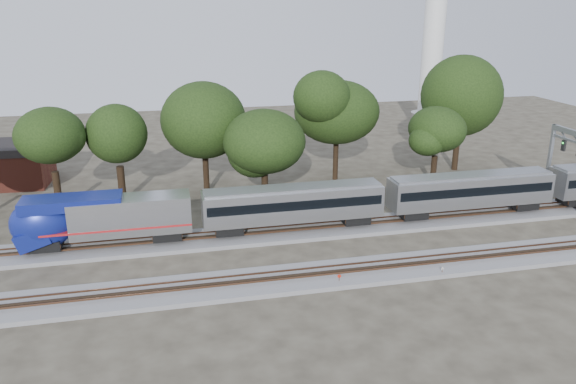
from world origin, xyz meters
name	(u,v)px	position (x,y,z in m)	size (l,w,h in m)	color
ground	(310,258)	(0.00, 0.00, 0.00)	(160.00, 160.00, 0.00)	#383328
track_far	(295,231)	(0.00, 6.00, 0.21)	(160.00, 5.00, 0.73)	slate
track_near	(322,276)	(0.00, -4.00, 0.21)	(160.00, 5.00, 0.73)	slate
train	(552,183)	(29.26, 6.00, 3.31)	(113.64, 3.25, 4.79)	#AAADB1
switch_stand_red	(339,278)	(1.01, -5.53, 0.61)	(0.30, 0.06, 0.95)	#512D19
switch_stand_white	(442,271)	(10.07, -6.02, 0.55)	(0.26, 0.14, 0.86)	#512D19
switch_lever	(389,279)	(5.39, -5.72, 0.15)	(0.50, 0.30, 0.30)	#512D19
signal_gantry	(573,153)	(31.32, 6.00, 6.66)	(0.63, 7.51, 9.13)	gray
brick_building	(4,164)	(-32.66, 30.24, 2.70)	(11.56, 8.47, 5.36)	maroon
tree_1	(50,135)	(-24.27, 17.77, 8.79)	(8.95, 8.95, 12.62)	black
tree_2	(117,134)	(-17.53, 19.43, 8.26)	(8.42, 8.42, 11.86)	black
tree_3	(204,120)	(-7.65, 20.78, 9.14)	(9.30, 9.30, 13.11)	black
tree_4	(264,141)	(-1.41, 15.12, 7.54)	(7.69, 7.69, 10.84)	black
tree_5	(337,112)	(9.51, 22.89, 8.98)	(9.14, 9.14, 12.89)	black
tree_6	(437,129)	(20.74, 17.21, 7.42)	(7.56, 7.56, 10.66)	black
tree_7	(461,96)	(27.31, 23.63, 10.36)	(10.54, 10.54, 14.86)	black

